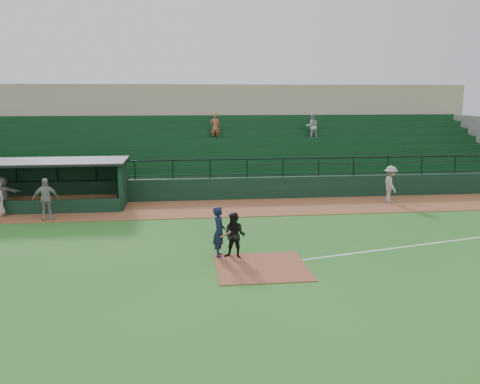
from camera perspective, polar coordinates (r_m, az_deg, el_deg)
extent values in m
plane|color=#245C1E|center=(17.71, 1.93, -7.48)|extent=(90.00, 90.00, 0.00)
cube|color=brown|center=(25.36, -0.80, -1.81)|extent=(40.00, 4.00, 0.03)
cube|color=brown|center=(16.77, 2.45, -8.49)|extent=(3.00, 3.00, 0.03)
cube|color=white|center=(21.45, 23.13, -5.08)|extent=(17.49, 4.44, 0.01)
cube|color=black|center=(27.39, -1.29, 0.38)|extent=(36.00, 0.35, 1.20)
cylinder|color=black|center=(27.15, -1.30, 3.70)|extent=(36.00, 0.06, 0.06)
cube|color=slate|center=(32.04, -2.14, 4.07)|extent=(36.00, 9.00, 3.60)
cube|color=#0F3A1A|center=(31.50, -2.07, 4.77)|extent=(34.56, 8.00, 4.05)
cube|color=tan|center=(38.38, -2.96, 7.27)|extent=(38.00, 3.00, 6.40)
cube|color=slate|center=(36.36, -2.75, 7.87)|extent=(36.00, 2.00, 0.20)
imported|color=#B5B5B5|center=(33.71, 8.18, 7.36)|extent=(0.87, 0.68, 1.78)
imported|color=#974E37|center=(32.65, -2.84, 7.35)|extent=(0.65, 0.43, 1.79)
cube|color=black|center=(28.30, -21.39, 1.10)|extent=(8.50, 0.20, 2.30)
cube|color=black|center=(26.26, -13.09, 0.86)|extent=(0.20, 2.60, 2.30)
cube|color=black|center=(26.89, -22.25, 3.18)|extent=(8.90, 3.20, 0.12)
cube|color=olive|center=(28.07, -21.47, -0.85)|extent=(7.65, 0.40, 0.50)
cube|color=black|center=(25.93, -22.71, -1.63)|extent=(8.50, 0.12, 0.70)
imported|color=black|center=(17.59, -2.39, -4.54)|extent=(0.45, 0.67, 1.80)
cylinder|color=olive|center=(17.42, -1.03, -4.52)|extent=(0.79, 0.34, 0.35)
imported|color=black|center=(17.46, -0.60, -4.96)|extent=(0.98, 0.89, 1.62)
imported|color=#99958F|center=(27.62, 16.71, 0.86)|extent=(0.84, 1.32, 1.94)
imported|color=gray|center=(24.37, -21.19, -0.74)|extent=(1.21, 0.77, 1.92)
imported|color=#9F9A95|center=(27.25, -25.24, -0.12)|extent=(1.63, 0.70, 1.70)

